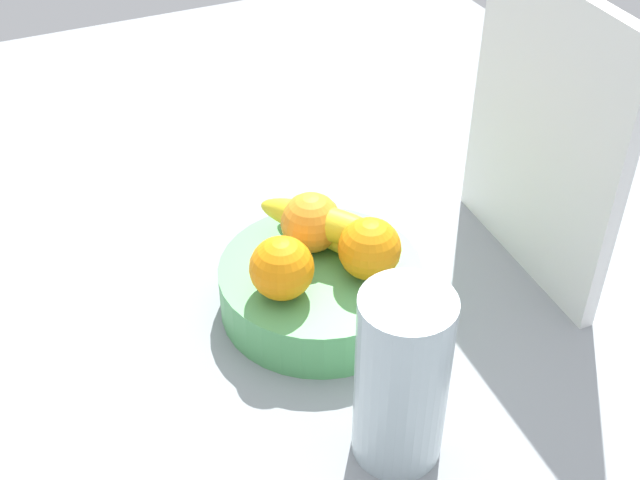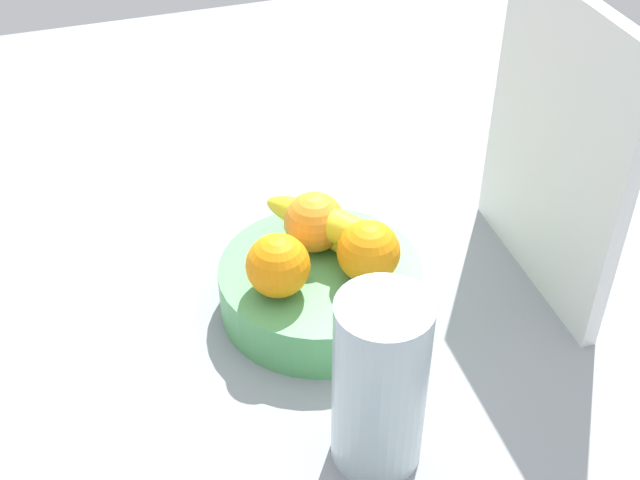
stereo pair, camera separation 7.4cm
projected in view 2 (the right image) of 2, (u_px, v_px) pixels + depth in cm
name	position (u px, v px, depth cm)	size (l,w,h in cm)	color
ground_plane	(300.00, 302.00, 103.20)	(180.00, 140.00, 3.00)	gray
fruit_bowl	(320.00, 287.00, 98.49)	(23.76, 23.76, 6.18)	#52A35D
orange_front_left	(278.00, 266.00, 91.18)	(7.20, 7.20, 7.20)	orange
orange_front_right	(369.00, 252.00, 93.09)	(7.20, 7.20, 7.20)	orange
orange_center	(314.00, 222.00, 97.46)	(7.20, 7.20, 7.20)	orange
banana_bunch	(333.00, 229.00, 97.19)	(17.10, 13.99, 6.20)	yellow
cutting_board	(556.00, 149.00, 94.61)	(28.00, 1.80, 36.00)	white
thermos_tumbler	(382.00, 383.00, 77.59)	(8.97, 8.97, 19.69)	#ADC0C6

